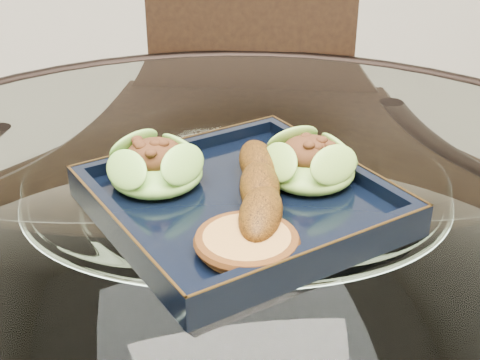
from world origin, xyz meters
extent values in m
cylinder|color=white|center=(0.00, 0.00, 0.76)|extent=(1.10, 1.10, 0.01)
torus|color=black|center=(0.00, 0.00, 0.76)|extent=(1.13, 1.13, 0.02)
cylinder|color=black|center=(0.28, 0.28, 0.38)|extent=(0.04, 0.04, 0.75)
cylinder|color=black|center=(-0.28, 0.28, 0.38)|extent=(0.04, 0.04, 0.75)
cube|color=black|center=(0.08, 0.38, 0.43)|extent=(0.47, 0.47, 0.04)
cube|color=black|center=(0.12, 0.55, 0.68)|extent=(0.37, 0.12, 0.43)
cylinder|color=black|center=(-0.04, 0.59, 0.21)|extent=(0.03, 0.03, 0.42)
cylinder|color=black|center=(0.28, 0.50, 0.21)|extent=(0.03, 0.03, 0.42)
cube|color=black|center=(0.00, -0.01, 0.77)|extent=(0.35, 0.35, 0.02)
ellipsoid|color=#569C2D|center=(-0.08, 0.04, 0.80)|extent=(0.12, 0.12, 0.04)
ellipsoid|color=#61A530|center=(0.08, 0.02, 0.80)|extent=(0.10, 0.10, 0.04)
ellipsoid|color=#5F350A|center=(0.02, -0.02, 0.80)|extent=(0.07, 0.19, 0.04)
cylinder|color=#B27E3B|center=(-0.01, -0.10, 0.79)|extent=(0.11, 0.11, 0.02)
camera|label=1|loc=(-0.10, -0.60, 1.12)|focal=50.00mm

